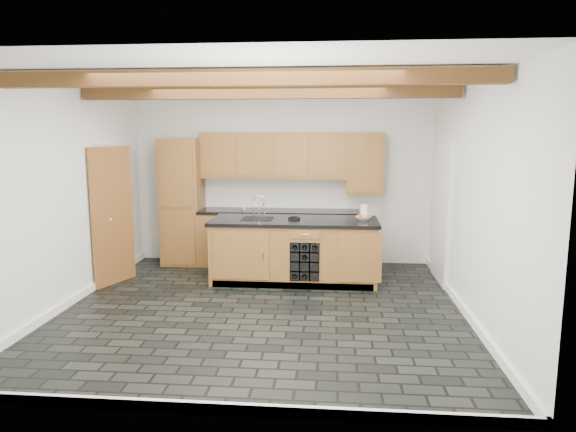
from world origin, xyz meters
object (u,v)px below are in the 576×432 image
object	(u,v)px
fruit_bowl	(363,218)
island	(295,250)
paper_towel	(364,212)
kitchen_scale	(294,218)

from	to	relation	value
fruit_bowl	island	bearing A→B (deg)	-176.69
island	paper_towel	size ratio (longest dim) A/B	11.14
island	fruit_bowl	size ratio (longest dim) A/B	10.84
paper_towel	fruit_bowl	bearing A→B (deg)	-159.45
fruit_bowl	kitchen_scale	bearing A→B (deg)	-177.54
island	paper_towel	distance (m)	1.17
kitchen_scale	fruit_bowl	xyz separation A→B (m)	(1.02, 0.04, 0.01)
island	paper_towel	xyz separation A→B (m)	(1.02, 0.06, 0.58)
island	kitchen_scale	size ratio (longest dim) A/B	14.20
paper_towel	island	bearing A→B (deg)	-176.47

